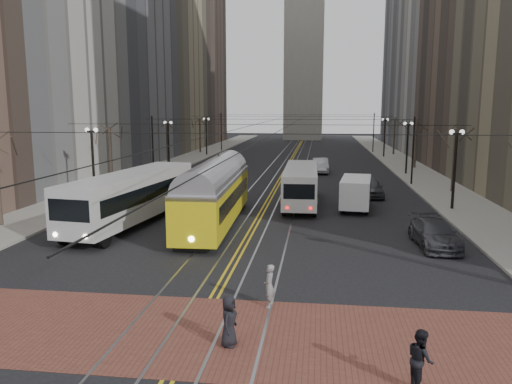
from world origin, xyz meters
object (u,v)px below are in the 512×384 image
(pedestrian_c, at_px, (420,359))
(sedan_parked, at_px, (434,234))
(transit_bus, at_px, (132,199))
(cargo_van, at_px, (356,194))
(pedestrian_b, at_px, (269,286))
(sedan_silver, at_px, (320,166))
(pedestrian_a, at_px, (229,321))
(streetcar, at_px, (215,200))
(rear_bus, at_px, (301,186))
(sedan_grey, at_px, (371,188))

(pedestrian_c, bearing_deg, sedan_parked, -26.28)
(transit_bus, xyz_separation_m, pedestrian_c, (14.57, -17.41, -0.83))
(cargo_van, bearing_deg, transit_bus, -149.28)
(cargo_van, xyz_separation_m, pedestrian_b, (-4.47, -18.94, -0.34))
(sedan_silver, distance_m, sedan_parked, 31.27)
(cargo_van, height_order, pedestrian_a, cargo_van)
(sedan_parked, bearing_deg, pedestrian_c, -107.11)
(streetcar, bearing_deg, sedan_silver, 74.46)
(streetcar, relative_size, pedestrian_b, 8.50)
(streetcar, xyz_separation_m, pedestrian_a, (3.81, -16.14, -0.81))
(transit_bus, relative_size, pedestrian_a, 8.17)
(rear_bus, xyz_separation_m, pedestrian_c, (4.13, -25.40, -0.61))
(pedestrian_c, bearing_deg, cargo_van, -12.54)
(pedestrian_c, bearing_deg, pedestrian_a, 59.68)
(pedestrian_b, relative_size, pedestrian_c, 0.99)
(rear_bus, distance_m, pedestrian_c, 25.75)
(rear_bus, relative_size, sedan_parked, 2.27)
(rear_bus, bearing_deg, streetcar, -125.19)
(pedestrian_a, bearing_deg, cargo_van, -5.93)
(pedestrian_a, bearing_deg, sedan_parked, -27.53)
(streetcar, height_order, pedestrian_a, streetcar)
(cargo_van, height_order, sedan_grey, cargo_van)
(streetcar, height_order, rear_bus, streetcar)
(cargo_van, distance_m, pedestrian_b, 19.46)
(sedan_parked, relative_size, pedestrian_a, 3.01)
(sedan_grey, height_order, sedan_silver, sedan_silver)
(sedan_grey, bearing_deg, streetcar, -135.01)
(pedestrian_a, bearing_deg, rear_bus, 4.53)
(sedan_silver, height_order, pedestrian_a, sedan_silver)
(rear_bus, xyz_separation_m, cargo_van, (4.07, -1.47, -0.28))
(transit_bus, relative_size, rear_bus, 1.20)
(sedan_silver, xyz_separation_m, pedestrian_b, (-1.91, -40.04, -0.01))
(rear_bus, height_order, pedestrian_a, rear_bus)
(sedan_parked, distance_m, pedestrian_a, 15.47)
(streetcar, height_order, sedan_grey, streetcar)
(cargo_van, relative_size, pedestrian_b, 3.24)
(rear_bus, bearing_deg, sedan_parked, -56.35)
(sedan_parked, height_order, pedestrian_c, pedestrian_c)
(streetcar, height_order, pedestrian_b, streetcar)
(streetcar, relative_size, cargo_van, 2.62)
(sedan_grey, height_order, pedestrian_a, pedestrian_a)
(sedan_silver, xyz_separation_m, pedestrian_a, (-2.84, -43.30, -0.01))
(transit_bus, height_order, pedestrian_c, transit_bus)
(sedan_parked, relative_size, pedestrian_c, 2.98)
(sedan_grey, distance_m, pedestrian_a, 28.79)
(rear_bus, bearing_deg, sedan_grey, 35.59)
(streetcar, distance_m, cargo_van, 11.04)
(cargo_van, bearing_deg, sedan_parked, -63.25)
(pedestrian_b, bearing_deg, streetcar, -158.50)
(rear_bus, bearing_deg, pedestrian_b, -92.01)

